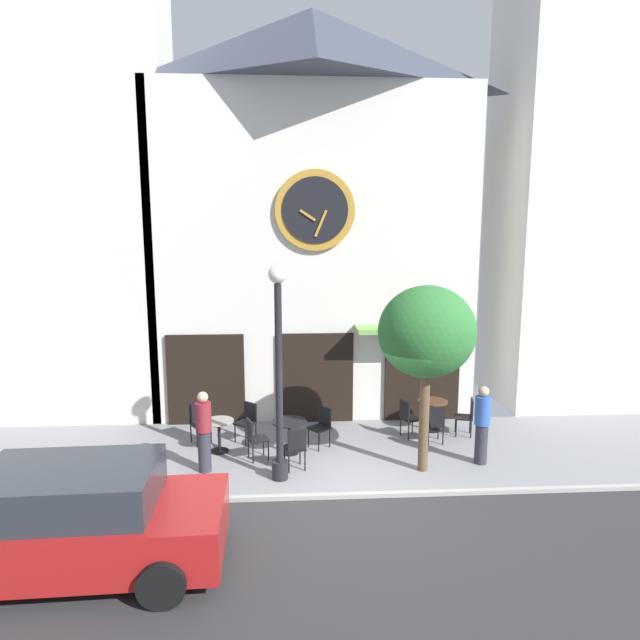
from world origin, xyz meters
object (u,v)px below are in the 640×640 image
cafe_chair_left_end (199,420)px  cafe_chair_mid_row (248,419)px  cafe_chair_facing_wall (322,424)px  parked_car_red (71,521)px  cafe_chair_curbside (467,414)px  street_lamp (279,373)px  cafe_table_leftmost (219,430)px  cafe_chair_under_awning (435,422)px  cafe_chair_facing_street (254,436)px  cafe_table_center_left (290,429)px  cafe_chair_by_entrance (408,416)px  cafe_table_center (432,409)px  pedestrian_blue (482,424)px  cafe_chair_outer (296,446)px  pedestrian_maroon (204,431)px  street_tree (427,333)px

cafe_chair_left_end → cafe_chair_mid_row: 1.12m
cafe_chair_facing_wall → parked_car_red: (-3.84, -4.30, 0.23)m
cafe_chair_mid_row → cafe_chair_curbside: bearing=0.2°
cafe_chair_curbside → cafe_chair_facing_wall: size_ratio=1.00×
cafe_chair_facing_wall → street_lamp: bearing=-120.3°
cafe_table_leftmost → cafe_chair_facing_wall: cafe_chair_facing_wall is taller
cafe_chair_under_awning → cafe_chair_facing_street: 4.12m
cafe_table_center_left → cafe_chair_by_entrance: cafe_chair_by_entrance is taller
cafe_table_center → street_lamp: bearing=-147.0°
cafe_chair_facing_wall → cafe_chair_mid_row: (-1.69, 0.43, 0.00)m
cafe_chair_under_awning → street_lamp: bearing=-155.9°
street_lamp → cafe_chair_left_end: street_lamp is taller
cafe_table_leftmost → cafe_chair_facing_wall: bearing=4.3°
cafe_chair_by_entrance → cafe_chair_left_end: bearing=179.9°
cafe_chair_curbside → pedestrian_blue: 1.60m
street_lamp → cafe_table_leftmost: size_ratio=5.84×
cafe_chair_outer → pedestrian_blue: 3.90m
cafe_chair_under_awning → pedestrian_maroon: pedestrian_maroon is taller
street_tree → cafe_table_center_left: 3.70m
cafe_chair_left_end → pedestrian_blue: (6.09, -1.52, 0.33)m
parked_car_red → cafe_table_center_left: bearing=51.8°
pedestrian_maroon → cafe_chair_facing_wall: bearing=24.9°
cafe_table_center → cafe_chair_under_awning: 0.84m
street_lamp → cafe_chair_by_entrance: size_ratio=4.69×
cafe_table_center → cafe_table_center_left: bearing=-161.6°
cafe_chair_left_end → cafe_chair_by_entrance: (4.88, -0.01, 0.00)m
cafe_table_center_left → pedestrian_blue: (4.01, -0.76, 0.32)m
cafe_chair_outer → cafe_chair_facing_street: bearing=146.9°
street_tree → cafe_table_center_left: (-2.71, 1.01, -2.31)m
street_tree → cafe_chair_curbside: bearing=49.8°
cafe_chair_by_entrance → parked_car_red: parked_car_red is taller
cafe_table_center_left → cafe_chair_left_end: bearing=159.9°
pedestrian_blue → cafe_chair_outer: bearing=-178.3°
street_tree → cafe_table_center_left: size_ratio=4.92×
cafe_chair_outer → pedestrian_blue: bearing=1.7°
cafe_table_center_left → cafe_chair_curbside: size_ratio=0.86×
street_lamp → cafe_chair_under_awning: (3.52, 1.57, -1.61)m
cafe_table_center_left → cafe_chair_under_awning: 3.34m
parked_car_red → pedestrian_blue: bearing=24.2°
cafe_chair_left_end → street_tree: bearing=-20.4°
cafe_chair_by_entrance → pedestrian_blue: size_ratio=0.54×
cafe_chair_curbside → cafe_chair_outer: bearing=-158.0°
cafe_table_leftmost → cafe_chair_by_entrance: bearing=7.7°
cafe_table_center → cafe_chair_by_entrance: cafe_chair_by_entrance is taller
cafe_table_center_left → pedestrian_blue: pedestrian_blue is taller
cafe_table_leftmost → cafe_chair_left_end: bearing=131.8°
cafe_chair_curbside → street_tree: bearing=-130.2°
cafe_chair_curbside → cafe_chair_by_entrance: same height
cafe_table_center_left → cafe_chair_outer: bearing=-82.2°
cafe_chair_under_awning → cafe_chair_facing_wall: bearing=180.0°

